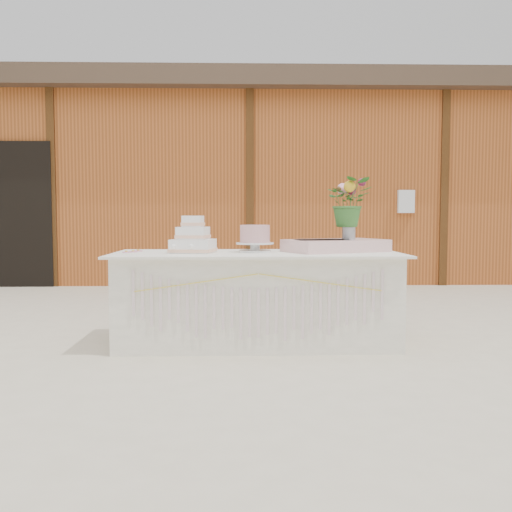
{
  "coord_description": "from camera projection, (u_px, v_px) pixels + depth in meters",
  "views": [
    {
      "loc": [
        -0.13,
        -4.76,
        1.07
      ],
      "look_at": [
        0.0,
        0.3,
        0.72
      ],
      "focal_mm": 40.0,
      "sensor_mm": 36.0,
      "label": 1
    }
  ],
  "objects": [
    {
      "name": "wedding_cake",
      "position": [
        193.0,
        240.0,
        4.75
      ],
      "size": [
        0.4,
        0.4,
        0.31
      ],
      "rotation": [
        0.0,
        0.0,
        -0.17
      ],
      "color": "white",
      "rests_on": "cake_table"
    },
    {
      "name": "satin_runner",
      "position": [
        336.0,
        246.0,
        4.89
      ],
      "size": [
        0.95,
        0.77,
        0.1
      ],
      "primitive_type": "cube",
      "rotation": [
        0.0,
        0.0,
        0.42
      ],
      "color": "beige",
      "rests_on": "cake_table"
    },
    {
      "name": "ground",
      "position": [
        257.0,
        343.0,
        4.83
      ],
      "size": [
        80.0,
        80.0,
        0.0
      ],
      "primitive_type": "plane",
      "color": "beige",
      "rests_on": "ground"
    },
    {
      "name": "pink_cake_stand",
      "position": [
        255.0,
        237.0,
        4.82
      ],
      "size": [
        0.32,
        0.32,
        0.23
      ],
      "color": "white",
      "rests_on": "cake_table"
    },
    {
      "name": "cake_table",
      "position": [
        257.0,
        298.0,
        4.8
      ],
      "size": [
        2.4,
        1.0,
        0.77
      ],
      "color": "white",
      "rests_on": "ground"
    },
    {
      "name": "flower_vase",
      "position": [
        349.0,
        230.0,
        4.91
      ],
      "size": [
        0.11,
        0.11,
        0.16
      ],
      "primitive_type": "cylinder",
      "color": "#B5B5BA",
      "rests_on": "satin_runner"
    },
    {
      "name": "bouquet",
      "position": [
        349.0,
        197.0,
        4.89
      ],
      "size": [
        0.41,
        0.36,
        0.43
      ],
      "primitive_type": "imported",
      "rotation": [
        0.0,
        0.0,
        -0.08
      ],
      "color": "#346B2B",
      "rests_on": "flower_vase"
    },
    {
      "name": "loose_flowers",
      "position": [
        134.0,
        251.0,
        4.84
      ],
      "size": [
        0.24,
        0.38,
        0.02
      ],
      "primitive_type": null,
      "rotation": [
        0.0,
        0.0,
        0.26
      ],
      "color": "pink",
      "rests_on": "cake_table"
    },
    {
      "name": "barn",
      "position": [
        248.0,
        184.0,
        10.69
      ],
      "size": [
        12.6,
        4.6,
        3.3
      ],
      "color": "#AA5623",
      "rests_on": "ground"
    }
  ]
}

